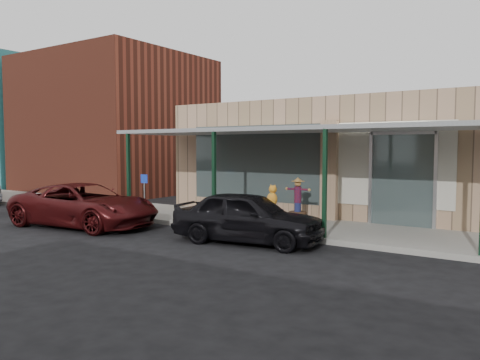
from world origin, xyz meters
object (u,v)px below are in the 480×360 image
Objects in this scene: barrel_pumpkin at (250,212)px; parked_sedan at (248,217)px; barrel_scarecrow at (298,208)px; handicap_sign at (144,189)px; car_maroon at (84,205)px.

barrel_pumpkin is 2.97m from parked_sedan.
barrel_pumpkin is (-1.61, -0.22, -0.24)m from barrel_scarecrow.
parked_sedan is at bearing -16.72° from handicap_sign.
handicap_sign is at bearing -22.19° from car_maroon.
car_maroon reaches higher than barrel_pumpkin.
barrel_pumpkin is 3.84m from handicap_sign.
barrel_scarecrow reaches higher than car_maroon.
car_maroon is (-4.18, -3.26, 0.29)m from barrel_pumpkin.
handicap_sign is at bearing -161.33° from barrel_pumpkin.
barrel_scarecrow is 1.64m from barrel_pumpkin.
barrel_scarecrow reaches higher than parked_sedan.
barrel_scarecrow is at bearing -9.67° from parked_sedan.
parked_sedan is (1.52, -2.54, 0.30)m from barrel_pumpkin.
barrel_scarecrow is 2.04× the size of barrel_pumpkin.
barrel_pumpkin is 0.49× the size of handicap_sign.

